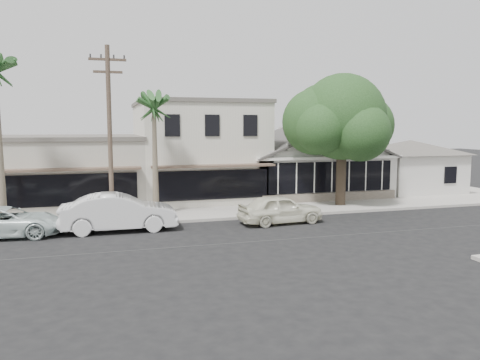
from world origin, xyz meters
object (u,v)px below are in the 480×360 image
object	(u,v)px
utility_pole	(110,131)
car_0	(280,209)
car_2	(6,222)
shade_tree	(339,120)
car_1	(119,212)

from	to	relation	value
utility_pole	car_0	xyz separation A→B (m)	(8.44, -1.80, -4.03)
car_2	shade_tree	xyz separation A→B (m)	(18.55, 3.17, 4.76)
car_0	car_1	size ratio (longest dim) A/B	0.80
car_2	shade_tree	world-z (taller)	shade_tree
utility_pole	car_2	size ratio (longest dim) A/B	1.80
car_0	car_2	size ratio (longest dim) A/B	0.89
utility_pole	car_0	bearing A→B (deg)	-12.03
car_0	shade_tree	distance (m)	8.13
car_1	car_0	bearing A→B (deg)	-93.11
car_2	shade_tree	bearing A→B (deg)	-76.41
utility_pole	car_0	size ratio (longest dim) A/B	2.03
car_2	shade_tree	size ratio (longest dim) A/B	0.60
car_0	car_1	bearing A→B (deg)	81.78
utility_pole	car_2	bearing A→B (deg)	-166.78
car_0	car_2	world-z (taller)	car_0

